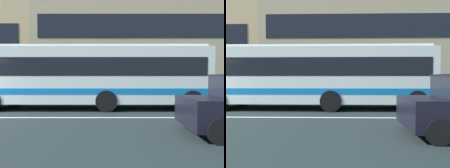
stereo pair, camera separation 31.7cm
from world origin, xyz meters
The scene contains 3 objects.
hedge_row_far centered at (3.06, 6.46, 0.50)m, with size 23.66×1.10×1.00m, color #18481D.
apartment_block_right centered at (8.68, 16.78, 5.42)m, with size 19.06×11.70×10.83m.
transit_bus centered at (5.71, 2.55, 1.74)m, with size 11.30×2.59×3.15m.
Camera 2 is at (6.97, -8.31, 1.57)m, focal length 33.97 mm.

